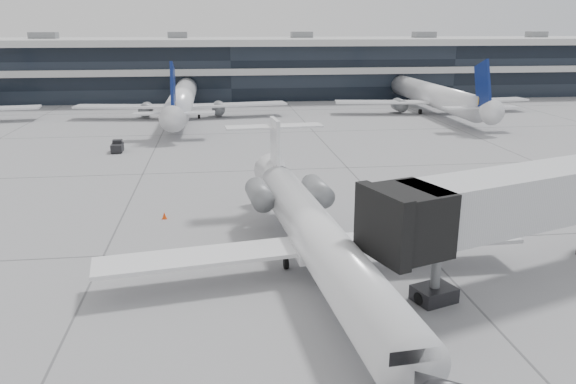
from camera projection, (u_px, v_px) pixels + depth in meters
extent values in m
plane|color=gray|center=(265.00, 248.00, 35.80)|extent=(220.00, 220.00, 0.00)
cube|color=black|center=(229.00, 70.00, 112.34)|extent=(170.00, 22.00, 10.00)
cylinder|color=white|center=(321.00, 242.00, 30.54)|extent=(4.80, 24.39, 2.73)
cone|color=white|center=(274.00, 174.00, 43.32)|extent=(2.86, 3.44, 2.59)
cube|color=white|center=(199.00, 257.00, 30.37)|extent=(11.38, 4.32, 0.22)
cube|color=white|center=(424.00, 239.00, 33.01)|extent=(11.15, 2.81, 0.22)
cylinder|color=slate|center=(260.00, 194.00, 37.78)|extent=(1.80, 3.55, 1.52)
cylinder|color=slate|center=(317.00, 191.00, 38.59)|extent=(1.80, 3.55, 1.52)
cube|color=white|center=(275.00, 149.00, 42.15)|extent=(0.51, 2.64, 4.55)
cube|color=white|center=(274.00, 127.00, 42.07)|extent=(7.38, 2.23, 0.16)
cylinder|color=black|center=(384.00, 379.00, 22.13)|extent=(0.23, 0.58, 0.57)
cylinder|color=black|center=(286.00, 264.00, 32.70)|extent=(0.30, 0.66, 0.65)
cylinder|color=black|center=(336.00, 259.00, 33.31)|extent=(0.30, 0.66, 0.65)
cube|color=silver|center=(530.00, 196.00, 30.23)|extent=(15.85, 8.10, 2.91)
cube|color=black|center=(409.00, 220.00, 26.83)|extent=(3.93, 4.34, 3.14)
cylinder|color=slate|center=(436.00, 273.00, 28.54)|extent=(0.49, 0.49, 3.14)
cube|color=black|center=(434.00, 294.00, 28.87)|extent=(2.42, 2.14, 0.78)
cone|color=#E8410C|center=(164.00, 215.00, 41.18)|extent=(0.34, 0.34, 0.53)
cube|color=#E8410C|center=(165.00, 219.00, 41.25)|extent=(0.47, 0.47, 0.03)
cube|color=black|center=(117.00, 148.00, 62.83)|extent=(1.25, 2.07, 0.84)
cube|color=black|center=(117.00, 142.00, 63.11)|extent=(1.04, 0.86, 0.46)
cylinder|color=black|center=(114.00, 149.00, 63.55)|extent=(0.18, 0.41, 0.41)
cylinder|color=black|center=(123.00, 149.00, 63.69)|extent=(0.18, 0.41, 0.41)
cylinder|color=black|center=(112.00, 152.00, 62.14)|extent=(0.18, 0.41, 0.41)
cylinder|color=black|center=(121.00, 151.00, 62.28)|extent=(0.18, 0.41, 0.41)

